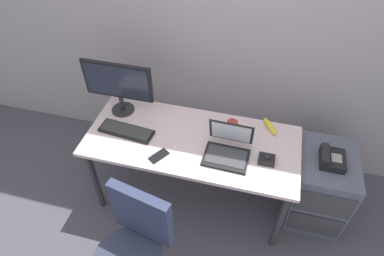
{
  "coord_description": "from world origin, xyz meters",
  "views": [
    {
      "loc": [
        0.41,
        -1.61,
        2.48
      ],
      "look_at": [
        0.0,
        0.0,
        0.83
      ],
      "focal_mm": 30.98,
      "sensor_mm": 36.0,
      "label": 1
    }
  ],
  "objects": [
    {
      "name": "trackball_mouse",
      "position": [
        0.54,
        -0.07,
        0.74
      ],
      "size": [
        0.11,
        0.09,
        0.07
      ],
      "color": "black",
      "rests_on": "desk"
    },
    {
      "name": "desk",
      "position": [
        0.0,
        0.0,
        0.64
      ],
      "size": [
        1.56,
        0.68,
        0.71
      ],
      "color": "beige",
      "rests_on": "ground"
    },
    {
      "name": "back_wall",
      "position": [
        0.0,
        0.69,
        1.4
      ],
      "size": [
        6.0,
        0.1,
        2.8
      ],
      "primitive_type": "cube",
      "color": "#A2989F",
      "rests_on": "ground"
    },
    {
      "name": "office_chair",
      "position": [
        -0.17,
        -0.81,
        0.42
      ],
      "size": [
        0.52,
        0.52,
        0.93
      ],
      "color": "black",
      "rests_on": "ground"
    },
    {
      "name": "laptop",
      "position": [
        0.27,
        -0.06,
        0.77
      ],
      "size": [
        0.32,
        0.29,
        0.23
      ],
      "color": "black",
      "rests_on": "desk"
    },
    {
      "name": "ground_plane",
      "position": [
        0.0,
        0.0,
        0.0
      ],
      "size": [
        8.0,
        8.0,
        0.0
      ],
      "primitive_type": "plane",
      "color": "#494650"
    },
    {
      "name": "file_cabinet",
      "position": [
        1.0,
        0.11,
        0.33
      ],
      "size": [
        0.42,
        0.53,
        0.65
      ],
      "color": "#525567",
      "rests_on": "ground"
    },
    {
      "name": "monitor_main",
      "position": [
        -0.62,
        0.18,
        0.98
      ],
      "size": [
        0.54,
        0.18,
        0.44
      ],
      "color": "#262628",
      "rests_on": "desk"
    },
    {
      "name": "banana",
      "position": [
        0.54,
        0.26,
        0.73
      ],
      "size": [
        0.14,
        0.19,
        0.04
      ],
      "primitive_type": "ellipsoid",
      "rotation": [
        0.0,
        0.0,
        2.12
      ],
      "color": "yellow",
      "rests_on": "desk"
    },
    {
      "name": "keyboard",
      "position": [
        -0.49,
        -0.05,
        0.73
      ],
      "size": [
        0.42,
        0.17,
        0.03
      ],
      "color": "black",
      "rests_on": "desk"
    },
    {
      "name": "cell_phone",
      "position": [
        -0.18,
        -0.21,
        0.72
      ],
      "size": [
        0.13,
        0.16,
        0.01
      ],
      "primitive_type": "cube",
      "rotation": [
        0.0,
        0.0,
        -0.57
      ],
      "color": "black",
      "rests_on": "desk"
    },
    {
      "name": "coffee_mug",
      "position": [
        0.27,
        0.14,
        0.77
      ],
      "size": [
        0.09,
        0.08,
        0.11
      ],
      "color": "#9A3430",
      "rests_on": "desk"
    },
    {
      "name": "desk_phone",
      "position": [
        0.99,
        0.09,
        0.69
      ],
      "size": [
        0.17,
        0.2,
        0.09
      ],
      "color": "black",
      "rests_on": "file_cabinet"
    }
  ]
}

